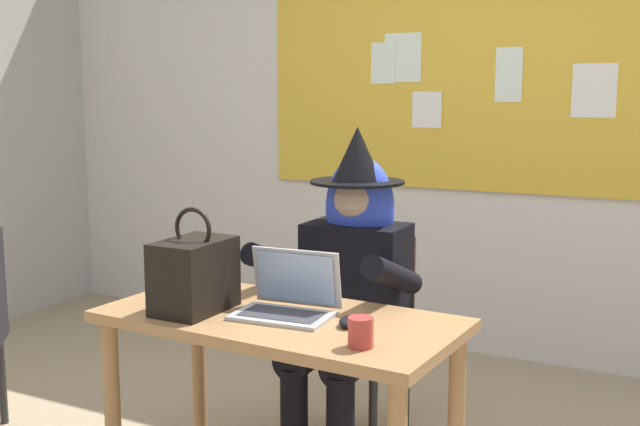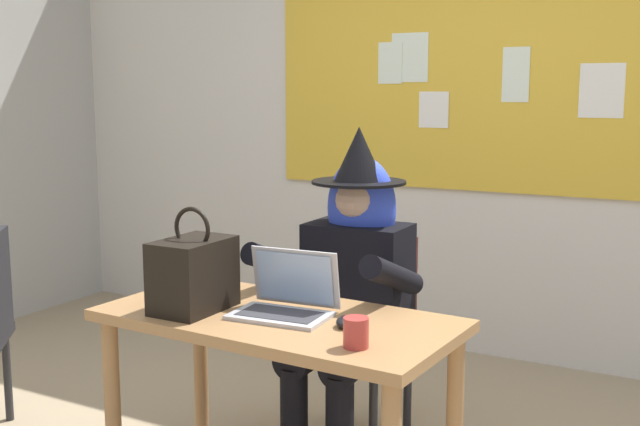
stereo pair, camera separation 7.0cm
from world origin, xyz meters
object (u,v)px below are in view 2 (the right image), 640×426
object	(u,v)px
desk_main	(278,343)
computer_mouse	(345,322)
coffee_mug	(356,333)
chair_at_desk	(364,327)
handbag	(193,274)
laptop	(286,300)
person_costumed	(352,271)

from	to	relation	value
desk_main	computer_mouse	bearing A→B (deg)	-2.03
desk_main	coffee_mug	xyz separation A→B (m)	(0.40, -0.19, 0.15)
chair_at_desk	handbag	xyz separation A→B (m)	(-0.32, -0.77, 0.36)
chair_at_desk	coffee_mug	xyz separation A→B (m)	(0.38, -0.86, 0.27)
chair_at_desk	laptop	world-z (taller)	laptop
handbag	coffee_mug	xyz separation A→B (m)	(0.70, -0.09, -0.09)
person_costumed	computer_mouse	world-z (taller)	person_costumed
chair_at_desk	handbag	bearing A→B (deg)	-21.14
laptop	computer_mouse	world-z (taller)	laptop
desk_main	chair_at_desk	world-z (taller)	chair_at_desk
computer_mouse	coffee_mug	distance (m)	0.22
desk_main	computer_mouse	xyz separation A→B (m)	(0.27, -0.01, 0.12)
person_costumed	handbag	size ratio (longest dim) A/B	3.60
laptop	desk_main	bearing A→B (deg)	-145.80
desk_main	chair_at_desk	distance (m)	0.68
desk_main	handbag	distance (m)	0.39
laptop	handbag	distance (m)	0.35
handbag	laptop	bearing A→B (deg)	19.68
handbag	chair_at_desk	bearing A→B (deg)	67.69
person_costumed	coffee_mug	size ratio (longest dim) A/B	14.32
handbag	coffee_mug	distance (m)	0.71
computer_mouse	handbag	world-z (taller)	handbag
computer_mouse	handbag	distance (m)	0.59
chair_at_desk	person_costumed	xyz separation A→B (m)	(-0.00, -0.12, 0.27)
computer_mouse	coffee_mug	xyz separation A→B (m)	(0.13, -0.18, 0.03)
laptop	chair_at_desk	bearing A→B (deg)	85.92
chair_at_desk	computer_mouse	bearing A→B (deg)	21.59
person_costumed	coffee_mug	world-z (taller)	person_costumed
laptop	computer_mouse	xyz separation A→B (m)	(0.25, -0.03, -0.03)
chair_at_desk	coffee_mug	bearing A→B (deg)	25.08
handbag	desk_main	bearing A→B (deg)	17.84
computer_mouse	handbag	size ratio (longest dim) A/B	0.28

